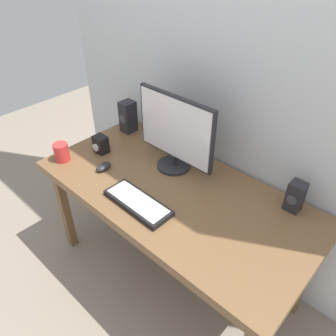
# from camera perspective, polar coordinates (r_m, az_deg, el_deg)

# --- Properties ---
(ground_plane) EXTENTS (6.00, 6.00, 0.00)m
(ground_plane) POSITION_cam_1_polar(r_m,az_deg,el_deg) (2.29, 0.80, -17.63)
(ground_plane) COLOR gray
(wall_back) EXTENTS (2.55, 0.04, 3.00)m
(wall_back) POSITION_cam_1_polar(r_m,az_deg,el_deg) (1.71, 11.56, 23.97)
(wall_back) COLOR silver
(wall_back) RESTS_ON ground_plane
(desk) EXTENTS (1.53, 0.75, 0.72)m
(desk) POSITION_cam_1_polar(r_m,az_deg,el_deg) (1.79, 0.98, -5.24)
(desk) COLOR brown
(desk) RESTS_ON ground_plane
(monitor) EXTENTS (0.51, 0.19, 0.44)m
(monitor) POSITION_cam_1_polar(r_m,az_deg,el_deg) (1.80, 1.25, 6.20)
(monitor) COLOR #232328
(monitor) RESTS_ON desk
(keyboard_primary) EXTENTS (0.37, 0.15, 0.03)m
(keyboard_primary) POSITION_cam_1_polar(r_m,az_deg,el_deg) (1.66, -5.25, -6.01)
(keyboard_primary) COLOR black
(keyboard_primary) RESTS_ON desk
(mouse) EXTENTS (0.07, 0.11, 0.03)m
(mouse) POSITION_cam_1_polar(r_m,az_deg,el_deg) (1.92, -11.12, 0.23)
(mouse) COLOR #232328
(mouse) RESTS_ON desk
(speaker_right) EXTENTS (0.07, 0.08, 0.16)m
(speaker_right) POSITION_cam_1_polar(r_m,az_deg,el_deg) (1.70, 21.16, -4.60)
(speaker_right) COLOR #232328
(speaker_right) RESTS_ON desk
(speaker_left) EXTENTS (0.08, 0.10, 0.21)m
(speaker_left) POSITION_cam_1_polar(r_m,az_deg,el_deg) (2.22, -6.94, 8.81)
(speaker_left) COLOR #232328
(speaker_left) RESTS_ON desk
(audio_controller) EXTENTS (0.09, 0.08, 0.11)m
(audio_controller) POSITION_cam_1_polar(r_m,az_deg,el_deg) (2.05, -11.58, 4.04)
(audio_controller) COLOR black
(audio_controller) RESTS_ON desk
(coffee_mug) EXTENTS (0.09, 0.09, 0.11)m
(coffee_mug) POSITION_cam_1_polar(r_m,az_deg,el_deg) (2.04, -17.94, 2.62)
(coffee_mug) COLOR red
(coffee_mug) RESTS_ON desk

